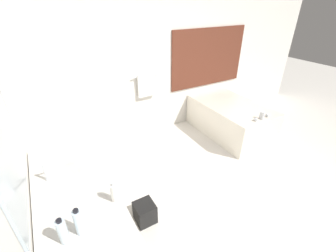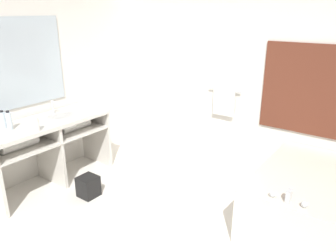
{
  "view_description": "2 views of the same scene",
  "coord_description": "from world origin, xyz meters",
  "px_view_note": "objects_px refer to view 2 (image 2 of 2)",
  "views": [
    {
      "loc": [
        -1.87,
        -1.3,
        2.32
      ],
      "look_at": [
        -0.53,
        1.0,
        0.79
      ],
      "focal_mm": 24.0,
      "sensor_mm": 36.0,
      "label": 1
    },
    {
      "loc": [
        1.72,
        -1.92,
        2.21
      ],
      "look_at": [
        -0.53,
        1.13,
        0.86
      ],
      "focal_mm": 35.0,
      "sensor_mm": 36.0,
      "label": 2
    }
  ],
  "objects_px": {
    "water_bottle_3": "(3,120)",
    "soap_dispenser": "(37,124)",
    "water_bottle_1": "(9,121)",
    "bathtub": "(305,195)",
    "waste_bin": "(88,186)"
  },
  "relations": [
    {
      "from": "soap_dispenser",
      "to": "bathtub",
      "type": "bearing_deg",
      "value": 27.25
    },
    {
      "from": "soap_dispenser",
      "to": "waste_bin",
      "type": "height_order",
      "value": "soap_dispenser"
    },
    {
      "from": "water_bottle_1",
      "to": "water_bottle_3",
      "type": "distance_m",
      "value": 0.11
    },
    {
      "from": "bathtub",
      "to": "water_bottle_1",
      "type": "distance_m",
      "value": 3.42
    },
    {
      "from": "water_bottle_3",
      "to": "waste_bin",
      "type": "xyz_separation_m",
      "value": [
        0.79,
        0.52,
        -0.86
      ]
    },
    {
      "from": "water_bottle_3",
      "to": "soap_dispenser",
      "type": "xyz_separation_m",
      "value": [
        0.4,
        0.18,
        -0.02
      ]
    },
    {
      "from": "water_bottle_3",
      "to": "water_bottle_1",
      "type": "bearing_deg",
      "value": 7.53
    },
    {
      "from": "water_bottle_1",
      "to": "waste_bin",
      "type": "height_order",
      "value": "water_bottle_1"
    },
    {
      "from": "water_bottle_3",
      "to": "waste_bin",
      "type": "distance_m",
      "value": 1.28
    },
    {
      "from": "bathtub",
      "to": "waste_bin",
      "type": "relative_size",
      "value": 5.97
    },
    {
      "from": "water_bottle_1",
      "to": "waste_bin",
      "type": "distance_m",
      "value": 1.21
    },
    {
      "from": "water_bottle_3",
      "to": "soap_dispenser",
      "type": "distance_m",
      "value": 0.44
    },
    {
      "from": "bathtub",
      "to": "soap_dispenser",
      "type": "relative_size",
      "value": 8.13
    },
    {
      "from": "soap_dispenser",
      "to": "waste_bin",
      "type": "distance_m",
      "value": 0.98
    },
    {
      "from": "bathtub",
      "to": "waste_bin",
      "type": "height_order",
      "value": "bathtub"
    }
  ]
}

